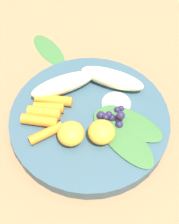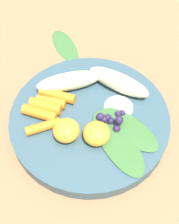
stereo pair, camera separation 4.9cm
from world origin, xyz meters
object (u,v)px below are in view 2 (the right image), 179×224
object	(u,v)px
bowl	(90,120)
kale_leaf_stray	(65,45)
orange_segment_near	(97,133)
banana_peeled_left	(69,81)
banana_peeled_right	(119,82)

from	to	relation	value
bowl	kale_leaf_stray	xyz separation A→B (m)	(-0.13, 0.16, -0.01)
orange_segment_near	kale_leaf_stray	world-z (taller)	orange_segment_near
orange_segment_near	banana_peeled_left	bearing A→B (deg)	137.68
banana_peeled_right	orange_segment_near	size ratio (longest dim) A/B	2.72
bowl	orange_segment_near	bearing A→B (deg)	-52.21
bowl	banana_peeled_right	world-z (taller)	banana_peeled_right
orange_segment_near	kale_leaf_stray	distance (m)	0.25
bowl	banana_peeled_left	world-z (taller)	banana_peeled_left
banana_peeled_right	banana_peeled_left	bearing A→B (deg)	30.43
banana_peeled_left	kale_leaf_stray	xyz separation A→B (m)	(-0.07, 0.12, -0.04)
orange_segment_near	kale_leaf_stray	size ratio (longest dim) A/B	0.39
banana_peeled_right	orange_segment_near	xyz separation A→B (m)	(0.01, -0.11, -0.00)
banana_peeled_left	orange_segment_near	size ratio (longest dim) A/B	2.72
banana_peeled_right	bowl	bearing A→B (deg)	81.00
bowl	banana_peeled_right	distance (m)	0.08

